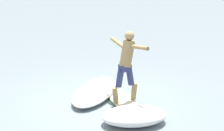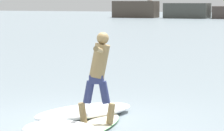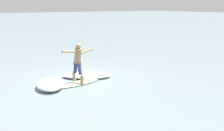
% 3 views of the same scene
% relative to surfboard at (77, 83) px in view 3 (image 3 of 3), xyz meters
% --- Properties ---
extents(ground_plane, '(200.00, 200.00, 0.00)m').
position_rel_surfboard_xyz_m(ground_plane, '(-0.48, 0.37, -0.04)').
color(ground_plane, gray).
extents(surfboard, '(0.67, 2.28, 0.22)m').
position_rel_surfboard_xyz_m(surfboard, '(0.00, 0.00, 0.00)').
color(surfboard, beige).
rests_on(surfboard, ground).
extents(surfer, '(0.72, 1.57, 1.72)m').
position_rel_surfboard_xyz_m(surfer, '(0.05, 0.05, 1.04)').
color(surfer, olive).
rests_on(surfer, surfboard).
extents(wave_foam_at_tail, '(2.00, 2.41, 0.24)m').
position_rel_surfboard_xyz_m(wave_foam_at_tail, '(-0.56, 0.76, 0.08)').
color(wave_foam_at_tail, white).
rests_on(wave_foam_at_tail, ground).
extents(wave_foam_at_nose, '(1.53, 1.13, 0.35)m').
position_rel_surfboard_xyz_m(wave_foam_at_nose, '(-0.16, -1.14, 0.13)').
color(wave_foam_at_nose, white).
rests_on(wave_foam_at_nose, ground).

